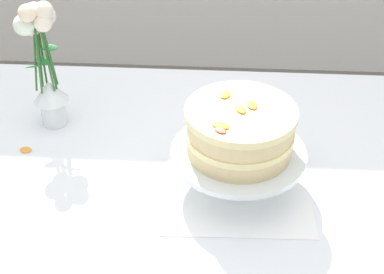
{
  "coord_description": "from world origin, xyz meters",
  "views": [
    {
      "loc": [
        0.13,
        -0.96,
        1.56
      ],
      "look_at": [
        0.07,
        -0.01,
        0.86
      ],
      "focal_mm": 51.57,
      "sensor_mm": 36.0,
      "label": 1
    }
  ],
  "objects_px": {
    "dining_table": "(163,214)",
    "layer_cake": "(240,130)",
    "flower_vase": "(44,63)",
    "cake_stand": "(238,157)"
  },
  "relations": [
    {
      "from": "dining_table",
      "to": "layer_cake",
      "type": "distance_m",
      "value": 0.3
    },
    {
      "from": "dining_table",
      "to": "flower_vase",
      "type": "xyz_separation_m",
      "value": [
        -0.3,
        0.22,
        0.27
      ]
    },
    {
      "from": "flower_vase",
      "to": "dining_table",
      "type": "bearing_deg",
      "value": -36.47
    },
    {
      "from": "layer_cake",
      "to": "cake_stand",
      "type": "bearing_deg",
      "value": 35.15
    },
    {
      "from": "dining_table",
      "to": "layer_cake",
      "type": "bearing_deg",
      "value": 1.61
    },
    {
      "from": "layer_cake",
      "to": "dining_table",
      "type": "bearing_deg",
      "value": -178.39
    },
    {
      "from": "dining_table",
      "to": "layer_cake",
      "type": "height_order",
      "value": "layer_cake"
    },
    {
      "from": "layer_cake",
      "to": "flower_vase",
      "type": "bearing_deg",
      "value": 155.0
    },
    {
      "from": "dining_table",
      "to": "layer_cake",
      "type": "xyz_separation_m",
      "value": [
        0.17,
        0.0,
        0.24
      ]
    },
    {
      "from": "dining_table",
      "to": "flower_vase",
      "type": "distance_m",
      "value": 0.46
    }
  ]
}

